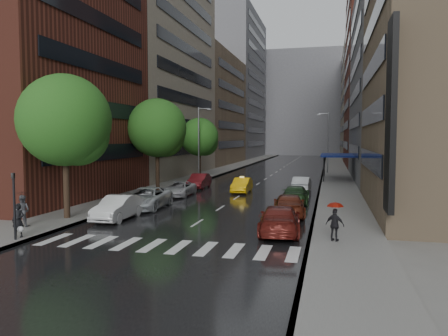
# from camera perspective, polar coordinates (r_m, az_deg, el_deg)

# --- Properties ---
(ground) EXTENTS (220.00, 220.00, 0.00)m
(ground) POSITION_cam_1_polar(r_m,az_deg,el_deg) (24.06, -6.37, -8.97)
(ground) COLOR gray
(ground) RESTS_ON ground
(road) EXTENTS (14.00, 140.00, 0.01)m
(road) POSITION_cam_1_polar(r_m,az_deg,el_deg) (72.68, 7.23, -0.28)
(road) COLOR black
(road) RESTS_ON ground
(sidewalk_left) EXTENTS (4.00, 140.00, 0.15)m
(sidewalk_left) POSITION_cam_1_polar(r_m,az_deg,el_deg) (74.21, 0.30, -0.11)
(sidewalk_left) COLOR gray
(sidewalk_left) RESTS_ON ground
(sidewalk_right) EXTENTS (4.00, 140.00, 0.15)m
(sidewalk_right) POSITION_cam_1_polar(r_m,az_deg,el_deg) (72.23, 14.34, -0.34)
(sidewalk_right) COLOR gray
(sidewalk_right) RESTS_ON ground
(crosswalk) EXTENTS (13.15, 2.80, 0.01)m
(crosswalk) POSITION_cam_1_polar(r_m,az_deg,el_deg) (22.17, -7.67, -10.07)
(crosswalk) COLOR silver
(crosswalk) RESTS_ON ground
(buildings_left) EXTENTS (8.00, 108.00, 38.00)m
(buildings_left) POSITION_cam_1_polar(r_m,az_deg,el_deg) (84.71, -2.32, 11.18)
(buildings_left) COLOR maroon
(buildings_left) RESTS_ON ground
(buildings_right) EXTENTS (8.05, 109.10, 36.00)m
(buildings_right) POSITION_cam_1_polar(r_m,az_deg,el_deg) (79.62, 18.87, 10.74)
(buildings_right) COLOR #937A5B
(buildings_right) RESTS_ON ground
(building_far) EXTENTS (40.00, 14.00, 32.00)m
(building_far) POSITION_cam_1_polar(r_m,az_deg,el_deg) (140.66, 10.41, 8.26)
(building_far) COLOR slate
(building_far) RESTS_ON ground
(tree_near) EXTENTS (5.95, 5.95, 9.48)m
(tree_near) POSITION_cam_1_polar(r_m,az_deg,el_deg) (30.10, -20.09, 5.85)
(tree_near) COLOR #382619
(tree_near) RESTS_ON ground
(tree_mid) EXTENTS (5.81, 5.81, 9.25)m
(tree_mid) POSITION_cam_1_polar(r_m,az_deg,el_deg) (43.85, -8.73, 5.19)
(tree_mid) COLOR #382619
(tree_mid) RESTS_ON ground
(tree_far) EXTENTS (5.01, 5.01, 7.99)m
(tree_far) POSITION_cam_1_polar(r_m,az_deg,el_deg) (57.43, -3.24, 4.07)
(tree_far) COLOR #382619
(tree_far) RESTS_ON ground
(taxi) EXTENTS (1.62, 4.42, 1.45)m
(taxi) POSITION_cam_1_polar(r_m,az_deg,el_deg) (42.84, 2.35, -2.26)
(taxi) COLOR #F4B50C
(taxi) RESTS_ON ground
(parked_cars_left) EXTENTS (2.96, 23.20, 1.61)m
(parked_cars_left) POSITION_cam_1_polar(r_m,az_deg,el_deg) (36.66, -8.03, -3.28)
(parked_cars_left) COLOR silver
(parked_cars_left) RESTS_ON ground
(parked_cars_right) EXTENTS (2.68, 24.90, 1.61)m
(parked_cars_right) POSITION_cam_1_polar(r_m,az_deg,el_deg) (32.43, 8.82, -4.24)
(parked_cars_right) COLOR maroon
(parked_cars_right) RESTS_ON ground
(ped_bag_walker) EXTENTS (0.71, 0.52, 1.78)m
(ped_bag_walker) POSITION_cam_1_polar(r_m,az_deg,el_deg) (25.50, -25.27, -6.27)
(ped_bag_walker) COLOR black
(ped_bag_walker) RESTS_ON sidewalk_left
(ped_black_umbrella) EXTENTS (0.99, 0.98, 2.09)m
(ped_black_umbrella) POSITION_cam_1_polar(r_m,az_deg,el_deg) (28.39, -24.87, -4.50)
(ped_black_umbrella) COLOR #4F4F55
(ped_black_umbrella) RESTS_ON sidewalk_left
(ped_red_umbrella) EXTENTS (1.05, 0.82, 2.01)m
(ped_red_umbrella) POSITION_cam_1_polar(r_m,az_deg,el_deg) (22.87, 14.31, -6.35)
(ped_red_umbrella) COLOR black
(ped_red_umbrella) RESTS_ON sidewalk_right
(traffic_light) EXTENTS (0.18, 0.15, 3.45)m
(traffic_light) POSITION_cam_1_polar(r_m,az_deg,el_deg) (24.80, -25.72, -3.72)
(traffic_light) COLOR black
(traffic_light) RESTS_ON sidewalk_left
(street_lamp_left) EXTENTS (1.74, 0.22, 9.00)m
(street_lamp_left) POSITION_cam_1_polar(r_m,az_deg,el_deg) (54.37, -3.25, 3.47)
(street_lamp_left) COLOR gray
(street_lamp_left) RESTS_ON sidewalk_left
(street_lamp_right) EXTENTS (1.74, 0.22, 9.00)m
(street_lamp_right) POSITION_cam_1_polar(r_m,az_deg,el_deg) (67.03, 13.37, 3.46)
(street_lamp_right) COLOR gray
(street_lamp_right) RESTS_ON sidewalk_right
(awning) EXTENTS (4.00, 8.00, 3.12)m
(awning) POSITION_cam_1_polar(r_m,az_deg,el_deg) (57.08, 14.55, 1.61)
(awning) COLOR navy
(awning) RESTS_ON sidewalk_right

